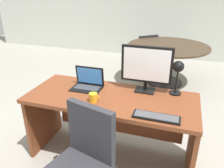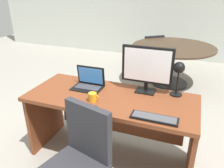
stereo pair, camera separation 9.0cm
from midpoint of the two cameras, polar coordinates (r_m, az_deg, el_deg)
ground at (r=3.85m, az=8.40°, el=-3.49°), size 12.00×12.00×0.00m
back_wall at (r=5.94m, az=15.08°, el=19.78°), size 10.00×0.10×2.80m
desk at (r=2.36m, az=1.20°, el=-7.27°), size 1.69×0.71×0.75m
monitor at (r=2.25m, az=10.13°, el=4.42°), size 0.51×0.16×0.48m
laptop at (r=2.41m, az=-4.78°, el=0.82°), size 0.32×0.23×0.22m
keyboard at (r=1.90m, az=12.15°, el=-8.54°), size 0.39×0.12×0.02m
mouse at (r=1.99m, az=-3.25°, el=-6.01°), size 0.04×0.08×0.03m
desk_lamp at (r=2.23m, az=17.83°, el=2.96°), size 0.12×0.14×0.36m
coffee_mug at (r=2.11m, az=-3.74°, el=-3.40°), size 0.10×0.08×0.09m
meeting_table at (r=4.30m, az=15.81°, el=7.09°), size 1.49×1.49×0.75m
meeting_chair_near at (r=5.11m, az=10.16°, el=7.17°), size 0.65×0.65×0.79m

